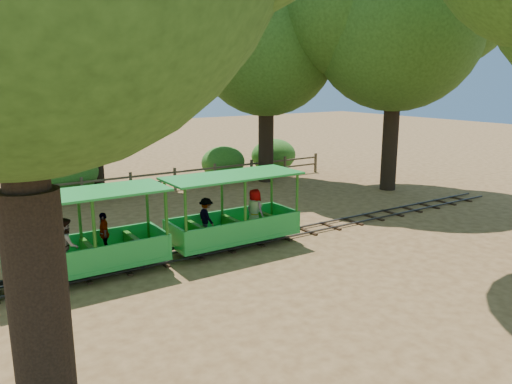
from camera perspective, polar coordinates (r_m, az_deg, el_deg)
ground at (r=15.08m, az=-0.17°, el=-5.79°), size 90.00×90.00×0.00m
track at (r=15.05m, az=-0.17°, el=-5.54°), size 22.00×1.00×0.10m
carriage_front at (r=12.93m, az=-18.82°, el=-5.82°), size 3.95×1.61×2.05m
carriage_rear at (r=14.48m, az=-2.68°, el=-3.14°), size 3.95×1.61×2.05m
oak_ne at (r=23.70m, az=1.01°, el=17.27°), size 8.07×7.11×9.55m
oak_e at (r=22.67m, az=15.63°, el=18.92°), size 9.00×7.92×10.63m
fence at (r=21.86m, az=-11.64°, el=1.40°), size 18.10×0.10×1.00m
shrub_mid_w at (r=22.05m, az=-21.37°, el=2.10°), size 3.01×2.32×2.09m
shrub_mid_e at (r=24.74m, az=-3.77°, el=3.43°), size 2.27×1.74×1.57m
shrub_east at (r=26.33m, az=2.03°, el=4.20°), size 2.51×1.93×1.73m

